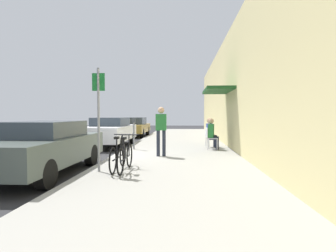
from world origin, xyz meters
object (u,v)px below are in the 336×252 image
Objects in this scene: bicycle_0 at (125,157)px; seated_patron_0 at (212,133)px; cafe_chair_1 at (209,136)px; pedestrian_standing at (161,127)px; parked_car_1 at (110,131)px; parked_car_2 at (134,126)px; parked_car_0 at (43,147)px; bicycle_1 at (118,156)px; seated_patron_1 at (211,131)px; street_sign at (99,111)px; cafe_chair_0 at (211,137)px; parking_meter at (134,131)px.

bicycle_0 is 5.25m from seated_patron_0.
cafe_chair_1 is 0.51× the size of pedestrian_standing.
cafe_chair_1 is (4.74, -1.05, -0.12)m from parked_car_1.
parked_car_1 reaches higher than parked_car_2.
cafe_chair_1 is (4.74, 5.29, -0.10)m from parked_car_0.
parked_car_0 is 1.96m from bicycle_1.
seated_patron_0 is 0.79m from seated_patron_1.
street_sign is 2.99× the size of cafe_chair_0.
parked_car_1 is 6.71m from bicycle_0.
cafe_chair_0 is at bearing 168.10° from seated_patron_0.
street_sign reaches higher than cafe_chair_1.
cafe_chair_1 is (3.19, 0.93, -0.26)m from parking_meter.
parking_meter is at bearing 95.22° from bicycle_1.
seated_patron_1 is 3.41m from pedestrian_standing.
parking_meter is at bearing 89.36° from street_sign.
bicycle_1 reaches higher than cafe_chair_0.
parked_car_0 is 2.59× the size of pedestrian_standing.
parking_meter is 3.38m from seated_patron_1.
bicycle_0 and bicycle_1 have the same top height.
bicycle_1 is 2.65m from pedestrian_standing.
parked_car_0 reaches higher than cafe_chair_1.
parked_car_1 reaches higher than parked_car_0.
parked_car_0 is at bearing -90.00° from parked_car_2.
seated_patron_1 is (2.65, 5.31, 0.34)m from bicycle_0.
bicycle_1 is (0.39, -4.24, -0.41)m from parking_meter.
seated_patron_0 reaches higher than cafe_chair_0.
bicycle_0 is 1.97× the size of cafe_chair_1.
seated_patron_0 is at bearing 45.31° from pedestrian_standing.
seated_patron_1 is (0.06, 0.78, 0.19)m from cafe_chair_0.
cafe_chair_0 is (4.74, -1.83, -0.12)m from parked_car_1.
cafe_chair_0 is 0.51× the size of pedestrian_standing.
bicycle_1 is (1.94, -12.56, -0.23)m from parked_car_2.
pedestrian_standing is at bearing -134.69° from seated_patron_0.
seated_patron_0 reaches higher than parked_car_2.
bicycle_0 is 1.33× the size of seated_patron_1.
bicycle_0 is 5.22m from cafe_chair_0.
seated_patron_0 is at bearing -59.58° from parked_car_2.
cafe_chair_0 is 1.00× the size of cafe_chair_1.
parked_car_1 reaches higher than seated_patron_0.
pedestrian_standing reaches higher than seated_patron_0.
street_sign is at bearing -121.02° from cafe_chair_1.
cafe_chair_1 is at bearing -57.32° from parked_car_2.
cafe_chair_0 and cafe_chair_1 have the same top height.
parked_car_0 is at bearing -90.00° from parked_car_1.
seated_patron_0 is at bearing 56.86° from bicycle_1.
cafe_chair_0 is at bearing 46.36° from pedestrian_standing.
parking_meter is at bearing -163.91° from seated_patron_1.
cafe_chair_0 is at bearing 2.83° from parking_meter.
bicycle_1 is 1.01× the size of pedestrian_standing.
parking_meter reaches higher than seated_patron_1.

